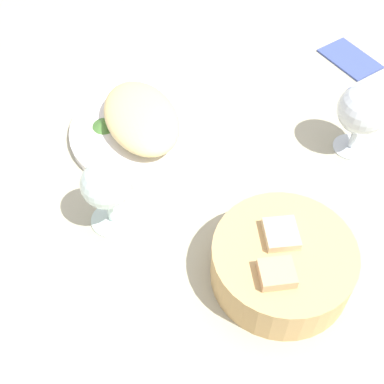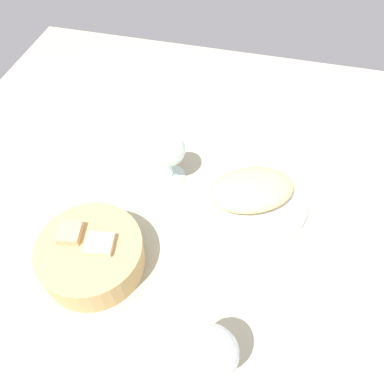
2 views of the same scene
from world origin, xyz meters
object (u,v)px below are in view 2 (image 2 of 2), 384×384
bread_basket (92,255)px  wine_glass_near (169,152)px  wine_glass_far (212,354)px  plate (250,198)px

bread_basket → wine_glass_near: 25.83cm
wine_glass_far → bread_basket: bearing=-27.4°
bread_basket → wine_glass_near: wine_glass_near is taller
plate → wine_glass_far: bearing=87.9°
wine_glass_far → wine_glass_near: bearing=-65.7°
bread_basket → wine_glass_near: bearing=-108.3°
plate → bread_basket: bread_basket is taller
bread_basket → wine_glass_near: (-7.99, -24.17, 4.36)cm
wine_glass_far → plate: bearing=-92.1°
plate → wine_glass_near: 19.53cm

